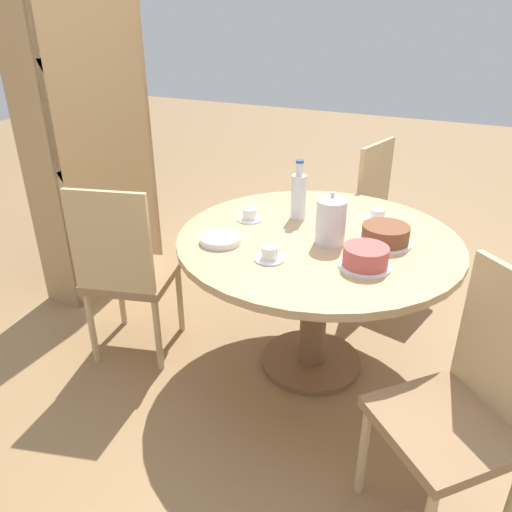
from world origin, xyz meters
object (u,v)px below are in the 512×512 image
bookshelf (94,160)px  cup_b (270,254)px  chair_b (465,405)px  cup_a (377,216)px  coffee_pot (331,220)px  chair_c (389,219)px  cup_c (250,215)px  cake_second (365,258)px  water_bottle (299,195)px  cake_main (385,235)px  chair_a (126,270)px

bookshelf → cup_b: bookshelf is taller
chair_b → cup_a: 1.10m
bookshelf → coffee_pot: bookshelf is taller
cup_a → cup_b: bearing=154.8°
chair_b → cup_b: chair_b is taller
chair_c → coffee_pot: size_ratio=3.98×
chair_c → cup_c: size_ratio=7.46×
chair_b → cake_second: bearing=-176.7°
cake_second → cup_a: size_ratio=1.65×
chair_b → chair_c: size_ratio=1.00×
water_bottle → cake_main: (-0.11, -0.47, -0.08)m
cup_c → chair_b: bearing=-119.3°
bookshelf → coffee_pot: bearing=79.2°
water_bottle → cup_b: 0.51m
bookshelf → cake_main: (-0.22, -1.91, -0.06)m
cup_c → cup_b: bearing=-142.3°
coffee_pot → cup_a: bearing=-19.6°
chair_c → cup_c: chair_c is taller
cup_a → coffee_pot: bearing=160.4°
cup_a → cake_second: bearing=-171.3°
chair_a → coffee_pot: 1.06m
chair_b → coffee_pot: size_ratio=3.98×
coffee_pot → cup_a: size_ratio=1.87×
chair_b → chair_c: same height
chair_c → cake_second: (-1.15, -0.13, 0.27)m
chair_a → cake_main: 1.28m
chair_a → water_bottle: (0.51, -0.72, 0.35)m
chair_c → cup_a: (-0.62, -0.05, 0.25)m
coffee_pot → cake_second: (-0.17, -0.21, -0.07)m
coffee_pot → cup_c: (0.08, 0.45, -0.09)m
bookshelf → cup_b: 1.62m
cup_a → chair_b: bearing=-148.8°
chair_c → cake_main: bearing=-157.5°
bookshelf → cake_main: bearing=83.4°
chair_b → cake_second: chair_b is taller
coffee_pot → cake_second: size_ratio=1.14×
water_bottle → cup_b: size_ratio=2.30×
chair_a → chair_c: 1.65m
water_bottle → cake_main: water_bottle is taller
chair_b → cup_b: (0.27, 0.85, 0.25)m
cup_c → chair_c: bearing=-30.4°
cake_main → cup_b: cake_main is taller
water_bottle → cup_c: size_ratio=2.30×
chair_a → cup_b: bearing=164.9°
cake_second → cake_main: bearing=-4.0°
chair_c → water_bottle: water_bottle is taller
water_bottle → cake_second: bearing=-130.2°
chair_a → chair_b: 1.66m
bookshelf → cup_a: (0.04, -1.81, -0.08)m
cake_main → cup_c: (-0.02, 0.68, -0.02)m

